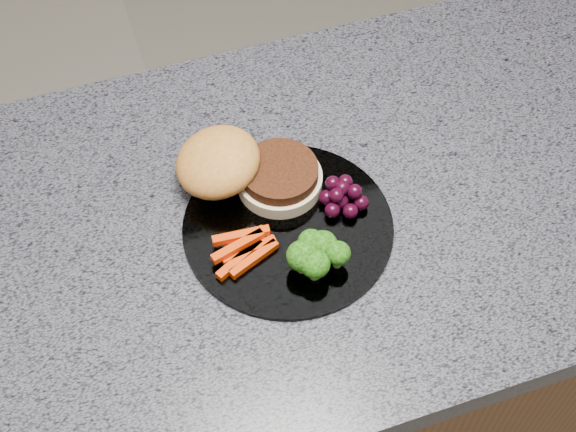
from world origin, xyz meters
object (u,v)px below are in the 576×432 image
object	(u,v)px
plate	(288,227)
grape_bunch	(343,195)
island_cabinet	(271,374)
burger	(240,170)

from	to	relation	value
plate	grape_bunch	distance (m)	0.08
island_cabinet	plate	xyz separation A→B (m)	(0.02, -0.02, 0.47)
plate	burger	bearing A→B (deg)	113.02
plate	burger	world-z (taller)	burger
burger	grape_bunch	xyz separation A→B (m)	(0.11, -0.07, -0.01)
island_cabinet	burger	world-z (taller)	burger
island_cabinet	plate	size ratio (longest dim) A/B	4.62
plate	burger	distance (m)	0.09
plate	grape_bunch	xyz separation A→B (m)	(0.08, 0.01, 0.02)
burger	grape_bunch	size ratio (longest dim) A/B	3.26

